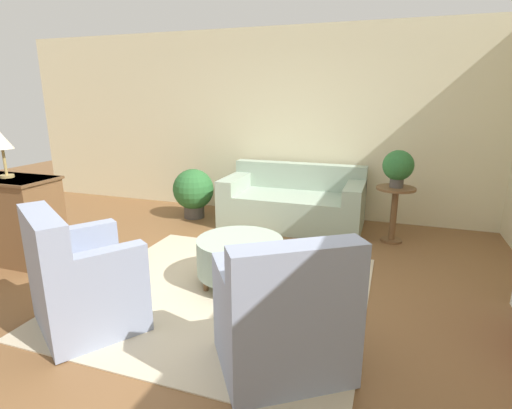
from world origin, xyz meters
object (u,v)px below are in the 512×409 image
armchair_left (80,282)px  potted_plant_on_side_table (398,166)px  side_table (394,206)px  armchair_right (285,320)px  table_lamp (1,143)px  ottoman_table (240,256)px  couch (293,204)px  potted_plant_floor (193,191)px  dresser (14,218)px

armchair_left → potted_plant_on_side_table: potted_plant_on_side_table is taller
armchair_left → side_table: 3.71m
armchair_left → armchair_right: size_ratio=1.00×
potted_plant_on_side_table → table_lamp: 4.51m
potted_plant_on_side_table → table_lamp: table_lamp is taller
armchair_left → ottoman_table: size_ratio=1.29×
side_table → table_lamp: size_ratio=1.45×
table_lamp → armchair_left: bearing=-27.2°
couch → potted_plant_floor: 1.54m
armchair_left → table_lamp: (-1.69, 0.87, 0.95)m
dresser → side_table: bearing=26.6°
armchair_left → dresser: armchair_left is taller
armchair_left → ottoman_table: armchair_left is taller
armchair_left → side_table: bearing=50.9°
ottoman_table → potted_plant_floor: bearing=128.3°
dresser → table_lamp: 0.84m
potted_plant_on_side_table → armchair_left: bearing=-129.1°
ottoman_table → dresser: bearing=-174.6°
ottoman_table → side_table: bearing=51.4°
potted_plant_floor → table_lamp: bearing=-117.7°
armchair_left → table_lamp: 2.12m
couch → armchair_left: (-0.96, -3.15, 0.07)m
side_table → armchair_left: bearing=-129.1°
dresser → potted_plant_on_side_table: potted_plant_on_side_table is taller
couch → side_table: bearing=-11.0°
couch → armchair_right: size_ratio=1.80×
armchair_right → side_table: armchair_right is taller
ottoman_table → dresser: size_ratio=0.82×
side_table → table_lamp: (-4.02, -2.01, 0.86)m
armchair_left → potted_plant_floor: armchair_left is taller
armchair_left → side_table: armchair_left is taller
couch → potted_plant_floor: couch is taller
couch → table_lamp: (-2.65, -2.28, 1.02)m
side_table → table_lamp: 4.58m
side_table → couch: bearing=169.0°
couch → ottoman_table: couch is taller
ottoman_table → dresser: (-2.62, -0.25, 0.19)m
armchair_left → armchair_right: same height
couch → potted_plant_on_side_table: 1.55m
armchair_left → dresser: (-1.69, 0.87, 0.11)m
ottoman_table → table_lamp: (-2.62, -0.25, 1.03)m
couch → potted_plant_on_side_table: bearing=-11.0°
couch → table_lamp: size_ratio=3.98×
couch → armchair_right: (0.72, -3.15, 0.07)m
side_table → dresser: 4.50m
couch → armchair_left: 3.29m
ottoman_table → potted_plant_floor: (-1.50, 1.89, 0.12)m
armchair_right → potted_plant_floor: armchair_right is taller
armchair_left → potted_plant_floor: size_ratio=1.45×
armchair_right → dresser: armchair_right is taller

